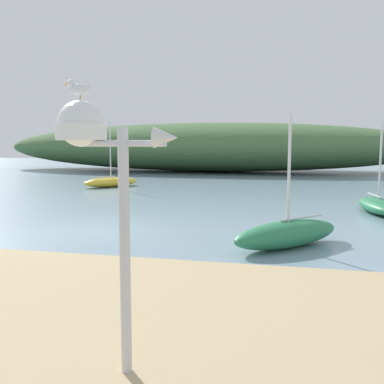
# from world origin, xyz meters

# --- Properties ---
(ground_plane) EXTENTS (120.00, 120.00, 0.00)m
(ground_plane) POSITION_xyz_m (0.00, 0.00, 0.00)
(ground_plane) COLOR #7A99A8
(distant_hill) EXTENTS (43.48, 12.89, 4.82)m
(distant_hill) POSITION_xyz_m (-2.12, 30.12, 2.41)
(distant_hill) COLOR #476B3D
(distant_hill) RESTS_ON ground
(mast_structure) EXTENTS (1.37, 0.55, 3.05)m
(mast_structure) POSITION_xyz_m (3.81, -8.18, 2.73)
(mast_structure) COLOR silver
(mast_structure) RESTS_ON beach_sand
(seagull_on_radar) EXTENTS (0.30, 0.18, 0.22)m
(seagull_on_radar) POSITION_xyz_m (3.65, -8.19, 3.37)
(seagull_on_radar) COLOR orange
(seagull_on_radar) RESTS_ON mast_structure
(sailboat_outer_mooring) EXTENTS (3.27, 3.39, 3.55)m
(sailboat_outer_mooring) POSITION_xyz_m (5.89, -0.90, 0.37)
(sailboat_outer_mooring) COLOR #287A4C
(sailboat_outer_mooring) RESTS_ON ground
(sailboat_inner_mooring) EXTENTS (1.65, 3.63, 3.61)m
(sailboat_inner_mooring) POSITION_xyz_m (9.39, 5.66, 0.31)
(sailboat_inner_mooring) COLOR #287A4C
(sailboat_inner_mooring) RESTS_ON ground
(sailboat_off_point) EXTENTS (3.35, 3.72, 4.20)m
(sailboat_off_point) POSITION_xyz_m (-5.25, 13.04, 0.32)
(sailboat_off_point) COLOR gold
(sailboat_off_point) RESTS_ON ground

